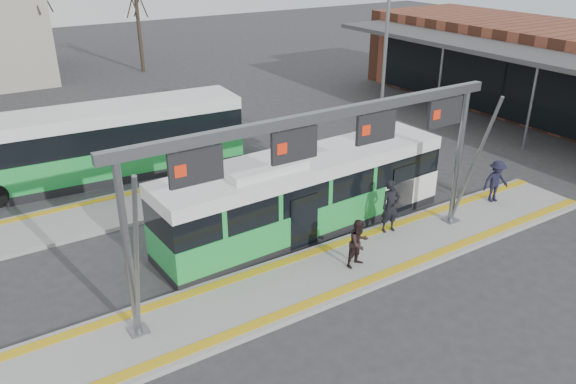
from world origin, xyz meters
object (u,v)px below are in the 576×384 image
at_px(gantry, 328,145).
at_px(hero_bus, 305,194).
at_px(passenger_b, 359,243).
at_px(passenger_a, 390,206).
at_px(passenger_c, 496,181).

relative_size(gantry, hero_bus, 1.15).
height_order(hero_bus, passenger_b, hero_bus).
bearing_deg(passenger_b, gantry, 144.16).
distance_m(gantry, passenger_b, 3.51).
xyz_separation_m(gantry, passenger_a, (3.36, 0.70, -3.17)).
height_order(passenger_a, passenger_c, passenger_a).
relative_size(hero_bus, passenger_c, 6.59).
xyz_separation_m(gantry, passenger_c, (8.59, 0.33, -3.29)).
distance_m(gantry, passenger_c, 9.20).
relative_size(gantry, passenger_a, 6.65).
relative_size(passenger_b, passenger_c, 0.94).
xyz_separation_m(passenger_b, passenger_c, (7.64, 0.84, 0.05)).
bearing_deg(passenger_b, passenger_c, -1.10).
bearing_deg(hero_bus, passenger_c, -19.55).
relative_size(hero_bus, passenger_a, 5.80).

